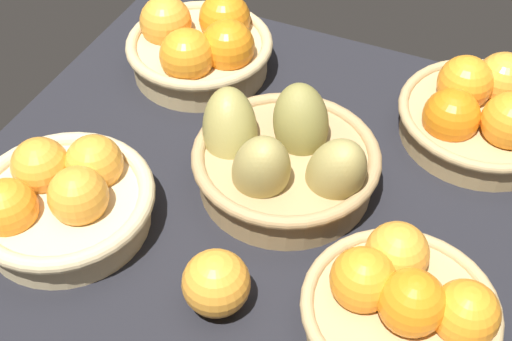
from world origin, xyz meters
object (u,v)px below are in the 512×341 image
at_px(basket_near_right, 403,303).
at_px(basket_far_right, 482,113).
at_px(loose_orange_front_gap, 216,283).
at_px(basket_far_left, 200,46).
at_px(basket_center_pears, 285,158).
at_px(basket_near_left, 61,198).

bearing_deg(basket_near_right, basket_far_right, 87.70).
distance_m(basket_near_right, loose_orange_front_gap, 0.21).
bearing_deg(basket_far_left, basket_far_right, 3.53).
height_order(basket_far_right, loose_orange_front_gap, basket_far_right).
bearing_deg(basket_far_left, loose_orange_front_gap, -60.67).
height_order(basket_center_pears, basket_far_right, basket_center_pears).
bearing_deg(basket_far_right, loose_orange_front_gap, -117.32).
xyz_separation_m(basket_near_left, basket_near_right, (0.44, 0.02, -0.00)).
bearing_deg(basket_far_right, basket_near_left, -139.59).
relative_size(basket_center_pears, basket_far_left, 1.23).
bearing_deg(loose_orange_front_gap, basket_far_right, 62.68).
bearing_deg(loose_orange_front_gap, basket_near_left, 171.49).
height_order(basket_near_left, loose_orange_front_gap, basket_near_left).
bearing_deg(basket_near_right, basket_center_pears, 143.38).
distance_m(basket_center_pears, basket_far_right, 0.30).
xyz_separation_m(basket_near_left, basket_far_left, (0.01, 0.36, 0.00)).
xyz_separation_m(basket_far_right, basket_near_right, (-0.01, -0.36, -0.00)).
relative_size(basket_far_right, basket_near_right, 1.09).
distance_m(basket_far_left, basket_far_right, 0.44).
distance_m(basket_far_right, basket_near_right, 0.36).
height_order(basket_near_left, basket_center_pears, basket_center_pears).
xyz_separation_m(basket_far_left, basket_near_right, (0.42, -0.33, -0.01)).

